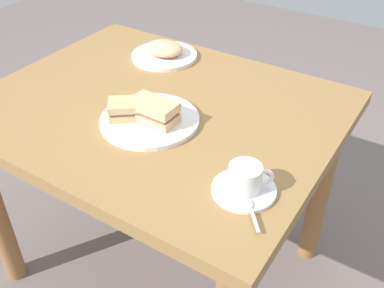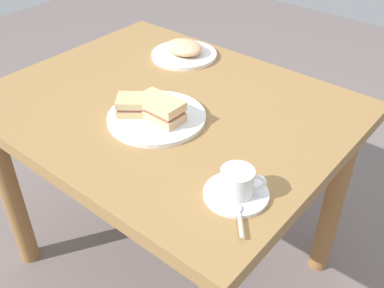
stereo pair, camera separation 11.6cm
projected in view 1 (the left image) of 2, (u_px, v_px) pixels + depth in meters
The scene contains 10 objects.
ground_plane at pixel (165, 262), 1.82m from camera, with size 6.00×6.00×0.00m, color slate.
dining_table at pixel (158, 137), 1.45m from camera, with size 1.08×0.87×0.75m.
sandwich_plate at pixel (150, 120), 1.29m from camera, with size 0.29×0.29×0.01m, color white.
sandwich_front at pixel (154, 111), 1.26m from camera, with size 0.14×0.08×0.06m.
sandwich_back at pixel (131, 109), 1.28m from camera, with size 0.15×0.14×0.05m.
coffee_saucer at pixel (244, 190), 1.05m from camera, with size 0.15×0.15×0.01m, color white.
coffee_cup at pixel (246, 177), 1.03m from camera, with size 0.10×0.08×0.06m.
spoon at pixel (251, 210), 0.99m from camera, with size 0.07×0.08×0.01m.
side_plate at pixel (164, 56), 1.63m from camera, with size 0.24×0.24×0.01m, color white.
side_food_pile at pixel (164, 48), 1.61m from camera, with size 0.14×0.12×0.04m, color #E0AF83.
Camera 1 is at (0.72, -0.93, 1.46)m, focal length 41.94 mm.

